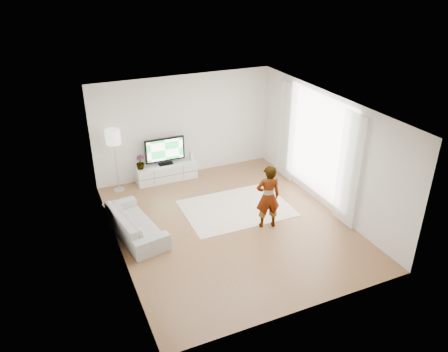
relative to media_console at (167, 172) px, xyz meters
name	(u,v)px	position (x,y,z in m)	size (l,w,h in m)	color
floor	(229,224)	(0.64, -2.76, -0.23)	(6.00, 6.00, 0.00)	#AA764D
ceiling	(230,107)	(0.64, -2.76, 2.57)	(6.00, 6.00, 0.00)	white
wall_left	(113,192)	(-1.86, -2.76, 1.17)	(0.02, 6.00, 2.80)	silver
wall_right	(326,151)	(3.14, -2.76, 1.17)	(0.02, 6.00, 2.80)	silver
wall_back	(184,126)	(0.64, 0.24, 1.17)	(5.00, 0.02, 2.80)	silver
wall_front	(308,244)	(0.64, -5.76, 1.17)	(5.00, 0.02, 2.80)	silver
window	(318,145)	(3.12, -2.46, 1.22)	(0.01, 2.60, 2.50)	white
curtain_near	(349,171)	(3.04, -3.76, 1.12)	(0.04, 0.70, 2.60)	white
curtain_far	(287,132)	(3.04, -1.16, 1.12)	(0.04, 0.70, 2.60)	white
media_console	(167,172)	(0.00, 0.00, 0.00)	(1.65, 0.47, 0.46)	silver
television	(165,150)	(0.00, 0.03, 0.64)	(1.09, 0.21, 0.76)	black
game_console	(191,156)	(0.72, 0.00, 0.35)	(0.06, 0.17, 0.23)	white
potted_plant	(140,162)	(-0.70, 0.00, 0.42)	(0.22, 0.22, 0.38)	#3F7238
rug	(236,208)	(1.10, -2.18, -0.23)	(2.55, 1.84, 0.01)	white
player	(268,197)	(1.39, -3.17, 0.53)	(0.55, 0.36, 1.50)	#334772
sofa	(135,223)	(-1.43, -2.29, 0.06)	(2.00, 0.78, 0.58)	beige
floor_lamp	(113,140)	(-1.34, -0.06, 1.19)	(0.37, 0.37, 1.68)	silver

